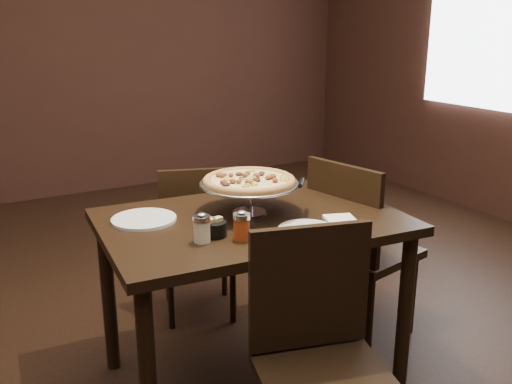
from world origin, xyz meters
TOP-DOWN VIEW (x-y plane):
  - room at (0.06, 0.03)m, footprint 6.04×7.04m
  - dining_table at (0.09, 0.08)m, footprint 1.33×0.95m
  - pizza_stand at (0.11, 0.13)m, footprint 0.43×0.43m
  - parmesan_shaker at (-0.22, -0.08)m, footprint 0.07×0.07m
  - pepper_flake_shaker at (-0.07, -0.13)m, footprint 0.07×0.07m
  - packet_caddy at (-0.15, -0.04)m, footprint 0.10×0.10m
  - napkin_stack at (0.39, -0.15)m, footprint 0.16×0.16m
  - plate_left at (-0.33, 0.26)m, footprint 0.27×0.27m
  - plate_near at (0.20, -0.18)m, footprint 0.23×0.23m
  - serving_spatula at (0.29, 0.01)m, footprint 0.16×0.16m
  - chair_far at (0.12, 0.72)m, footprint 0.52×0.52m
  - chair_near at (-0.01, -0.57)m, footprint 0.53×0.53m
  - chair_side at (0.73, 0.13)m, footprint 0.53×0.53m

SIDE VIEW (x-z plane):
  - chair_far at x=0.12m, z-range 0.04..0.93m
  - chair_near at x=-0.01m, z-range 0.04..0.98m
  - chair_side at x=0.73m, z-range 0.04..1.00m
  - dining_table at x=0.09m, z-range 0.29..1.08m
  - plate_near at x=0.20m, z-range 0.79..0.80m
  - napkin_stack at x=0.39m, z-range 0.79..0.80m
  - plate_left at x=-0.33m, z-range 0.79..0.80m
  - packet_caddy at x=-0.15m, z-range 0.79..0.86m
  - parmesan_shaker at x=-0.22m, z-range 0.79..0.91m
  - pepper_flake_shaker at x=-0.07m, z-range 0.79..0.91m
  - serving_spatula at x=0.29m, z-range 0.92..0.94m
  - pizza_stand at x=0.11m, z-range 0.85..1.03m
  - room at x=0.06m, z-range -0.02..2.82m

